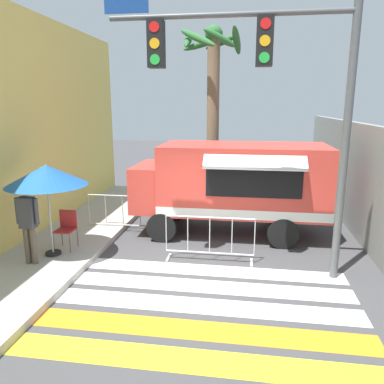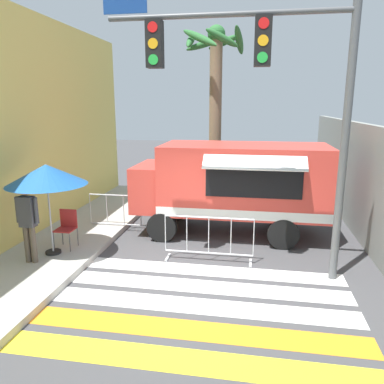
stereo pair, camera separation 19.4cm
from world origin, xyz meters
name	(u,v)px [view 1 (the left image)]	position (x,y,z in m)	size (l,w,h in m)	color
ground_plane	(194,279)	(0.00, 0.00, 0.00)	(60.00, 60.00, 0.00)	#424244
concrete_wall_right	(366,184)	(4.16, 3.00, 1.55)	(0.20, 16.00, 3.09)	gray
crosswalk_painted	(185,304)	(0.00, -1.06, 0.00)	(6.40, 3.60, 0.01)	yellow
food_truck	(228,181)	(0.54, 3.05, 1.53)	(5.28, 2.58, 2.54)	#D13D33
traffic_signal_pole	(265,77)	(1.32, 0.52, 4.12)	(4.90, 0.29, 5.75)	#515456
patio_umbrella	(46,176)	(-3.41, 0.46, 2.04)	(1.81, 1.81, 2.14)	black
folding_chair	(67,226)	(-3.27, 0.92, 0.72)	(0.44, 0.44, 0.93)	#4C4C51
vendor_person	(28,219)	(-3.63, -0.08, 1.18)	(0.53, 0.24, 1.78)	brown
barricade_front	(210,239)	(0.23, 1.00, 0.54)	(2.09, 0.44, 1.08)	#B7BABF
barricade_side	(123,214)	(-2.46, 2.71, 0.54)	(2.07, 0.44, 1.08)	#B7BABF
palm_tree	(212,91)	(-0.26, 6.27, 4.05)	(2.16, 2.46, 6.21)	#7A664C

